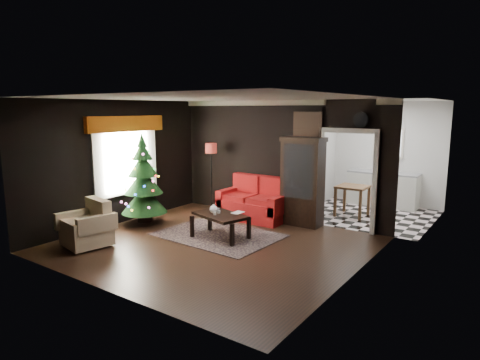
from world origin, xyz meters
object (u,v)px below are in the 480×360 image
Objects in this scene: loveseat at (254,199)px; teapot at (214,209)px; floor_lamp at (211,180)px; armchair at (86,223)px; curio_cabinet at (302,184)px; kitchen_table at (352,201)px; wall_clock at (361,120)px; coffee_table at (220,226)px; christmas_tree at (143,179)px.

loveseat is 1.69m from teapot.
armchair is (-0.25, -3.48, -0.37)m from floor_lamp.
curio_cabinet is 1.67m from kitchen_table.
wall_clock is (3.87, 3.91, 1.92)m from armchair.
kitchen_table reaches higher than coffee_table.
armchair is at bearing -122.77° from kitchen_table.
armchair is 1.11× the size of kitchen_table.
loveseat is 2.45m from kitchen_table.
wall_clock reaches higher than loveseat.
floor_lamp is at bearing 74.20° from christmas_tree.
floor_lamp is (-2.42, -0.25, -0.12)m from curio_cabinet.
teapot is at bearing -86.06° from loveseat.
teapot is 0.25× the size of kitchen_table.
coffee_table is at bearing -135.72° from wall_clock.
floor_lamp reaches higher than loveseat.
kitchen_table is at bearing 44.12° from christmas_tree.
kitchen_table is at bearing 63.16° from teapot.
christmas_tree reaches higher than floor_lamp.
christmas_tree is 1.95m from teapot.
teapot is (1.39, -1.65, -0.23)m from floor_lamp.
loveseat is 9.00× the size of teapot.
curio_cabinet reaches higher than loveseat.
armchair is 6.14m from kitchen_table.
coffee_table is at bearing -46.63° from floor_lamp.
teapot is at bearing -116.84° from kitchen_table.
teapot is (0.12, -1.68, 0.10)m from loveseat.
armchair is 4.41× the size of teapot.
wall_clock is 2.43m from kitchen_table.
curio_cabinet is at bearing 65.50° from armchair.
wall_clock is at bearing 8.53° from curio_cabinet.
floor_lamp is at bearing 130.01° from teapot.
curio_cabinet reaches higher than coffee_table.
floor_lamp is 5.79× the size of wall_clock.
kitchen_table is (1.68, 3.33, -0.22)m from teapot.
loveseat is 2.60m from christmas_tree.
teapot is at bearing -137.07° from wall_clock.
wall_clock is at bearing 56.40° from armchair.
christmas_tree reaches higher than curio_cabinet.
curio_cabinet is 10.06× the size of teapot.
coffee_table is at bearing 57.52° from armchair.
curio_cabinet is 1.88m from wall_clock.
floor_lamp is at bearing -173.26° from wall_clock.
teapot is at bearing -165.64° from coffee_table.
curio_cabinet is at bearing 64.35° from coffee_table.
teapot is (1.64, 1.83, 0.14)m from armchair.
christmas_tree reaches higher than teapot.
armchair is 0.76× the size of coffee_table.
teapot is at bearing -49.99° from floor_lamp.
coffee_table is (-0.89, -1.86, -0.69)m from curio_cabinet.
curio_cabinet is 3.57m from christmas_tree.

